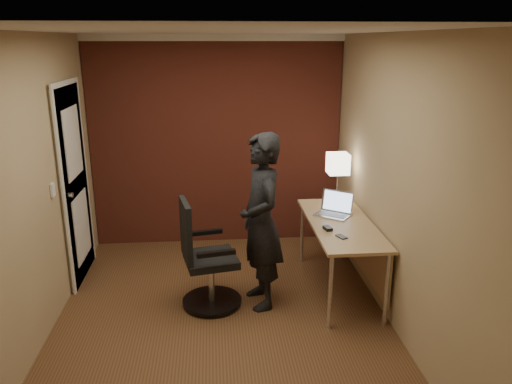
% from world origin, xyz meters
% --- Properties ---
extents(room, '(4.00, 4.00, 4.00)m').
position_xyz_m(room, '(-0.27, 1.54, 1.37)').
color(room, brown).
rests_on(room, ground).
extents(desk, '(0.60, 1.50, 0.73)m').
position_xyz_m(desk, '(1.25, 0.52, 0.60)').
color(desk, tan).
rests_on(desk, ground).
extents(desk_lamp, '(0.22, 0.22, 0.54)m').
position_xyz_m(desk_lamp, '(1.30, 1.18, 1.15)').
color(desk_lamp, silver).
rests_on(desk_lamp, desk).
extents(laptop, '(0.42, 0.40, 0.23)m').
position_xyz_m(laptop, '(1.17, 0.75, 0.79)').
color(laptop, silver).
rests_on(laptop, desk).
extents(mouse, '(0.08, 0.11, 0.03)m').
position_xyz_m(mouse, '(1.00, 0.32, 0.75)').
color(mouse, black).
rests_on(mouse, desk).
extents(phone, '(0.10, 0.13, 0.01)m').
position_xyz_m(phone, '(1.09, 0.14, 0.73)').
color(phone, black).
rests_on(phone, desk).
extents(office_chair, '(0.56, 0.63, 1.03)m').
position_xyz_m(office_chair, '(-0.16, 0.32, 0.46)').
color(office_chair, black).
rests_on(office_chair, ground).
extents(person, '(0.51, 0.67, 1.66)m').
position_xyz_m(person, '(0.38, 0.33, 0.83)').
color(person, black).
rests_on(person, ground).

